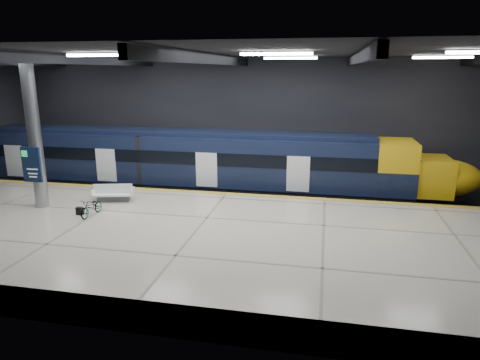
# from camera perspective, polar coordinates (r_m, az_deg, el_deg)

# --- Properties ---
(ground) EXTENTS (30.00, 30.00, 0.00)m
(ground) POSITION_cam_1_polar(r_m,az_deg,el_deg) (19.98, -3.60, -7.04)
(ground) COLOR black
(ground) RESTS_ON ground
(room_shell) EXTENTS (30.10, 16.10, 8.05)m
(room_shell) POSITION_cam_1_polar(r_m,az_deg,el_deg) (18.67, -3.88, 9.52)
(room_shell) COLOR black
(room_shell) RESTS_ON ground
(platform) EXTENTS (30.00, 11.00, 1.10)m
(platform) POSITION_cam_1_polar(r_m,az_deg,el_deg) (17.56, -5.74, -8.29)
(platform) COLOR beige
(platform) RESTS_ON ground
(safety_strip) EXTENTS (30.00, 0.40, 0.01)m
(safety_strip) POSITION_cam_1_polar(r_m,az_deg,el_deg) (22.15, -1.81, -1.82)
(safety_strip) COLOR gold
(safety_strip) RESTS_ON platform
(rails) EXTENTS (30.00, 1.52, 0.16)m
(rails) POSITION_cam_1_polar(r_m,az_deg,el_deg) (25.02, -0.36, -2.34)
(rails) COLOR gray
(rails) RESTS_ON ground
(train) EXTENTS (29.40, 2.84, 3.79)m
(train) POSITION_cam_1_polar(r_m,az_deg,el_deg) (25.17, -6.26, 2.33)
(train) COLOR black
(train) RESTS_ON ground
(bench) EXTENTS (2.07, 1.23, 0.85)m
(bench) POSITION_cam_1_polar(r_m,az_deg,el_deg) (21.76, -16.53, -1.93)
(bench) COLOR #595B60
(bench) RESTS_ON platform
(bicycle) EXTENTS (0.62, 1.53, 0.79)m
(bicycle) POSITION_cam_1_polar(r_m,az_deg,el_deg) (19.85, -19.17, -3.43)
(bicycle) COLOR #99999E
(bicycle) RESTS_ON platform
(pannier_bag) EXTENTS (0.32, 0.22, 0.35)m
(pannier_bag) POSITION_cam_1_polar(r_m,az_deg,el_deg) (20.22, -20.59, -3.88)
(pannier_bag) COLOR black
(pannier_bag) RESTS_ON platform
(info_column) EXTENTS (0.90, 0.78, 6.90)m
(info_column) POSITION_cam_1_polar(r_m,az_deg,el_deg) (21.46, -25.77, 5.39)
(info_column) COLOR #9EA0A5
(info_column) RESTS_ON platform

